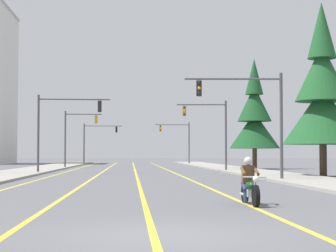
{
  "coord_description": "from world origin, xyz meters",
  "views": [
    {
      "loc": [
        -0.6,
        -11.64,
        1.55
      ],
      "look_at": [
        1.21,
        17.33,
        2.89
      ],
      "focal_mm": 64.53,
      "sensor_mm": 36.0,
      "label": 1
    }
  ],
  "objects_px": {
    "traffic_signal_near_right": "(253,109)",
    "traffic_signal_near_left": "(60,121)",
    "traffic_signal_far_right": "(179,136)",
    "motorcycle_with_rider": "(250,185)",
    "traffic_signal_mid_right": "(212,125)",
    "traffic_signal_mid_left": "(76,131)",
    "traffic_signal_far_left": "(95,137)",
    "conifer_tree_right_verge_near": "(322,96)",
    "conifer_tree_right_verge_far": "(254,118)"
  },
  "relations": [
    {
      "from": "traffic_signal_far_right",
      "to": "conifer_tree_right_verge_far",
      "type": "relative_size",
      "value": 0.55
    },
    {
      "from": "traffic_signal_mid_left",
      "to": "traffic_signal_near_right",
      "type": "bearing_deg",
      "value": -67.83
    },
    {
      "from": "traffic_signal_far_right",
      "to": "traffic_signal_far_left",
      "type": "relative_size",
      "value": 1.0
    },
    {
      "from": "traffic_signal_far_right",
      "to": "conifer_tree_right_verge_near",
      "type": "relative_size",
      "value": 0.53
    },
    {
      "from": "traffic_signal_near_left",
      "to": "traffic_signal_far_right",
      "type": "xyz_separation_m",
      "value": [
        12.79,
        41.16,
        -0.04
      ]
    },
    {
      "from": "traffic_signal_near_right",
      "to": "conifer_tree_right_verge_far",
      "type": "relative_size",
      "value": 0.55
    },
    {
      "from": "traffic_signal_far_right",
      "to": "motorcycle_with_rider",
      "type": "bearing_deg",
      "value": -92.91
    },
    {
      "from": "traffic_signal_near_left",
      "to": "traffic_signal_mid_right",
      "type": "bearing_deg",
      "value": 19.3
    },
    {
      "from": "traffic_signal_near_right",
      "to": "traffic_signal_far_right",
      "type": "distance_m",
      "value": 54.92
    },
    {
      "from": "traffic_signal_near_right",
      "to": "traffic_signal_far_left",
      "type": "height_order",
      "value": "same"
    },
    {
      "from": "motorcycle_with_rider",
      "to": "traffic_signal_far_right",
      "type": "xyz_separation_m",
      "value": [
        3.61,
        70.85,
        3.53
      ]
    },
    {
      "from": "conifer_tree_right_verge_far",
      "to": "traffic_signal_near_left",
      "type": "bearing_deg",
      "value": -144.79
    },
    {
      "from": "traffic_signal_near_left",
      "to": "traffic_signal_far_left",
      "type": "xyz_separation_m",
      "value": [
        0.17,
        45.66,
        0.01
      ]
    },
    {
      "from": "traffic_signal_near_right",
      "to": "traffic_signal_near_left",
      "type": "height_order",
      "value": "same"
    },
    {
      "from": "traffic_signal_far_left",
      "to": "traffic_signal_mid_left",
      "type": "bearing_deg",
      "value": -91.16
    },
    {
      "from": "motorcycle_with_rider",
      "to": "traffic_signal_mid_left",
      "type": "height_order",
      "value": "traffic_signal_mid_left"
    },
    {
      "from": "traffic_signal_near_left",
      "to": "conifer_tree_right_verge_far",
      "type": "bearing_deg",
      "value": 35.21
    },
    {
      "from": "traffic_signal_near_left",
      "to": "conifer_tree_right_verge_near",
      "type": "xyz_separation_m",
      "value": [
        18.3,
        -8.65,
        1.23
      ]
    },
    {
      "from": "conifer_tree_right_verge_near",
      "to": "traffic_signal_far_left",
      "type": "bearing_deg",
      "value": 108.46
    },
    {
      "from": "traffic_signal_near_right",
      "to": "conifer_tree_right_verge_near",
      "type": "bearing_deg",
      "value": 41.65
    },
    {
      "from": "traffic_signal_near_left",
      "to": "traffic_signal_far_right",
      "type": "height_order",
      "value": "same"
    },
    {
      "from": "motorcycle_with_rider",
      "to": "traffic_signal_mid_right",
      "type": "distance_m",
      "value": 34.48
    },
    {
      "from": "motorcycle_with_rider",
      "to": "traffic_signal_mid_right",
      "type": "xyz_separation_m",
      "value": [
        3.49,
        34.13,
        3.48
      ]
    },
    {
      "from": "traffic_signal_mid_right",
      "to": "traffic_signal_mid_left",
      "type": "xyz_separation_m",
      "value": [
        -13.06,
        13.59,
        -0.02
      ]
    },
    {
      "from": "traffic_signal_mid_left",
      "to": "traffic_signal_far_left",
      "type": "bearing_deg",
      "value": 88.84
    },
    {
      "from": "traffic_signal_mid_right",
      "to": "traffic_signal_far_left",
      "type": "bearing_deg",
      "value": 106.87
    },
    {
      "from": "traffic_signal_near_right",
      "to": "traffic_signal_far_right",
      "type": "bearing_deg",
      "value": 89.76
    },
    {
      "from": "traffic_signal_mid_right",
      "to": "traffic_signal_far_right",
      "type": "distance_m",
      "value": 36.72
    },
    {
      "from": "conifer_tree_right_verge_near",
      "to": "conifer_tree_right_verge_far",
      "type": "xyz_separation_m",
      "value": [
        -0.11,
        21.48,
        -0.2
      ]
    },
    {
      "from": "motorcycle_with_rider",
      "to": "traffic_signal_far_right",
      "type": "relative_size",
      "value": 0.35
    },
    {
      "from": "motorcycle_with_rider",
      "to": "traffic_signal_near_left",
      "type": "relative_size",
      "value": 0.35
    },
    {
      "from": "traffic_signal_mid_left",
      "to": "conifer_tree_right_verge_near",
      "type": "distance_m",
      "value": 32.6
    },
    {
      "from": "traffic_signal_near_left",
      "to": "traffic_signal_far_right",
      "type": "distance_m",
      "value": 43.1
    },
    {
      "from": "traffic_signal_near_right",
      "to": "traffic_signal_mid_left",
      "type": "bearing_deg",
      "value": 112.17
    },
    {
      "from": "traffic_signal_mid_right",
      "to": "traffic_signal_far_left",
      "type": "relative_size",
      "value": 1.0
    },
    {
      "from": "motorcycle_with_rider",
      "to": "traffic_signal_mid_right",
      "type": "relative_size",
      "value": 0.35
    },
    {
      "from": "traffic_signal_mid_right",
      "to": "conifer_tree_right_verge_near",
      "type": "distance_m",
      "value": 14.31
    },
    {
      "from": "conifer_tree_right_verge_near",
      "to": "traffic_signal_mid_right",
      "type": "bearing_deg",
      "value": 113.28
    },
    {
      "from": "motorcycle_with_rider",
      "to": "conifer_tree_right_verge_near",
      "type": "distance_m",
      "value": 23.43
    },
    {
      "from": "conifer_tree_right_verge_far",
      "to": "traffic_signal_far_right",
      "type": "bearing_deg",
      "value": 100.8
    },
    {
      "from": "traffic_signal_mid_right",
      "to": "conifer_tree_right_verge_near",
      "type": "bearing_deg",
      "value": -66.72
    },
    {
      "from": "traffic_signal_near_right",
      "to": "traffic_signal_near_left",
      "type": "xyz_separation_m",
      "value": [
        -12.56,
        13.76,
        0.0
      ]
    },
    {
      "from": "traffic_signal_near_left",
      "to": "motorcycle_with_rider",
      "type": "bearing_deg",
      "value": -72.82
    },
    {
      "from": "motorcycle_with_rider",
      "to": "traffic_signal_near_right",
      "type": "height_order",
      "value": "traffic_signal_near_right"
    },
    {
      "from": "traffic_signal_mid_left",
      "to": "motorcycle_with_rider",
      "type": "bearing_deg",
      "value": -78.66
    },
    {
      "from": "traffic_signal_mid_left",
      "to": "traffic_signal_near_left",
      "type": "bearing_deg",
      "value": -88.76
    },
    {
      "from": "traffic_signal_near_left",
      "to": "conifer_tree_right_verge_far",
      "type": "relative_size",
      "value": 0.55
    },
    {
      "from": "traffic_signal_near_right",
      "to": "traffic_signal_mid_left",
      "type": "height_order",
      "value": "same"
    },
    {
      "from": "traffic_signal_near_right",
      "to": "traffic_signal_far_left",
      "type": "distance_m",
      "value": 60.69
    },
    {
      "from": "conifer_tree_right_verge_near",
      "to": "conifer_tree_right_verge_far",
      "type": "distance_m",
      "value": 21.49
    }
  ]
}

